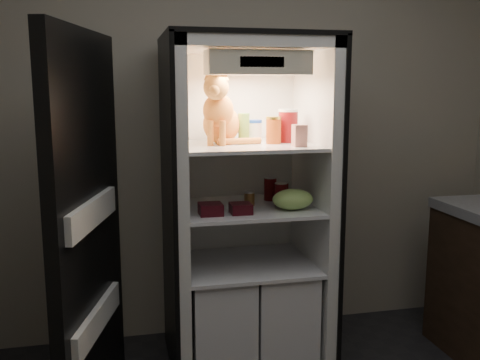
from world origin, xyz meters
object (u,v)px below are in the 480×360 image
Objects in this scene: pepper_jar at (288,126)px; berry_box_right at (241,208)px; parmesan_shaker at (244,128)px; grape_bag at (293,199)px; cream_carton at (299,136)px; berry_box_left at (211,209)px; refrigerator at (245,229)px; salsa_jar at (273,130)px; soda_can_b at (283,192)px; condiment_jar at (249,198)px; tabby_cat at (220,116)px; soda_can_c at (281,194)px; mayo_tub at (254,130)px; soda_can_a at (270,189)px.

berry_box_right is at bearing -147.39° from pepper_jar.
parmesan_shaker is 0.49m from grape_bag.
cream_carton reaches higher than berry_box_left.
salsa_jar is at bearing -25.77° from refrigerator.
cream_carton is at bearing -86.88° from soda_can_b.
pepper_jar is at bearing 82.29° from grape_bag.
refrigerator is 0.65m from cream_carton.
soda_can_b is 0.22m from condiment_jar.
salsa_jar is at bearing -142.12° from soda_can_b.
tabby_cat is 3.18× the size of soda_can_c.
grape_bag is (0.36, -0.19, -0.45)m from tabby_cat.
grape_bag is at bearing -59.25° from salsa_jar.
soda_can_c is at bearing -25.68° from refrigerator.
soda_can_b is (0.08, 0.06, -0.37)m from salsa_jar.
refrigerator is 0.31m from soda_can_b.
condiment_jar is at bearing -172.07° from pepper_jar.
mayo_tub is 1.02× the size of berry_box_left.
soda_can_c is (0.11, -0.18, -0.35)m from mayo_tub.
salsa_jar is at bearing -99.91° from soda_can_a.
refrigerator reaches higher than berry_box_right.
condiment_jar is at bearing -114.03° from mayo_tub.
grape_bag is (0.22, -0.20, 0.21)m from refrigerator.
tabby_cat is 1.81× the size of grape_bag.
parmesan_shaker reaches higher than mayo_tub.
condiment_jar is (-0.16, -0.12, -0.03)m from soda_can_a.
pepper_jar reaches higher than soda_can_c.
soda_can_b is 0.51m from berry_box_left.
parmesan_shaker reaches higher than berry_box_right.
berry_box_right is (-0.26, -0.14, -0.04)m from soda_can_c.
soda_can_a is (-0.07, 0.31, -0.34)m from cream_carton.
soda_can_c is 0.44m from berry_box_left.
tabby_cat is 0.58m from soda_can_b.
berry_box_left is at bearing -177.29° from grape_bag.
refrigerator is 0.30m from soda_can_c.
tabby_cat is at bearing 152.32° from grape_bag.
mayo_tub is 0.20m from pepper_jar.
pepper_jar is at bearing -33.77° from soda_can_b.
tabby_cat is 0.53m from berry_box_right.
soda_can_c reaches higher than soda_can_b.
soda_can_a is 0.16m from soda_can_c.
berry_box_right is (-0.32, -0.21, -0.42)m from pepper_jar.
salsa_jar reaches higher than soda_can_c.
tabby_cat is at bearing 179.81° from soda_can_b.
salsa_jar is 1.36× the size of berry_box_right.
berry_box_left is at bearing -137.03° from refrigerator.
parmesan_shaker is at bearing 73.26° from berry_box_right.
soda_can_b is 0.91× the size of soda_can_c.
berry_box_right is (0.16, -0.01, -0.00)m from berry_box_left.
soda_can_b is at bearing 88.88° from grape_bag.
grape_bag is at bearing -34.71° from condiment_jar.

